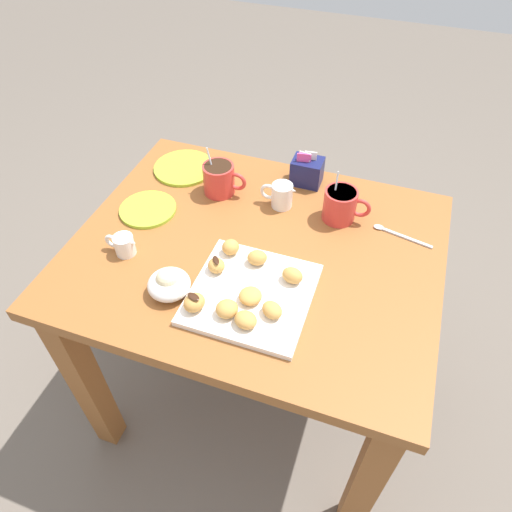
{
  "coord_description": "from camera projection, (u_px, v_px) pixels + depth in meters",
  "views": [
    {
      "loc": [
        0.29,
        -0.82,
        1.63
      ],
      "look_at": [
        0.02,
        -0.05,
        0.77
      ],
      "focal_mm": 32.82,
      "sensor_mm": 36.0,
      "label": 1
    }
  ],
  "objects": [
    {
      "name": "beignet_4",
      "position": [
        194.0,
        302.0,
        1.06
      ],
      "size": [
        0.06,
        0.06,
        0.04
      ],
      "primitive_type": "ellipsoid",
      "rotation": [
        0.0,
        0.0,
        2.81
      ],
      "color": "#D19347",
      "rests_on": "pastry_plate_square"
    },
    {
      "name": "pastry_plate_square",
      "position": [
        251.0,
        294.0,
        1.11
      ],
      "size": [
        0.28,
        0.28,
        0.02
      ],
      "primitive_type": "cube",
      "color": "white",
      "rests_on": "dining_table"
    },
    {
      "name": "ice_cream_bowl",
      "position": [
        169.0,
        283.0,
        1.1
      ],
      "size": [
        0.1,
        0.1,
        0.08
      ],
      "color": "white",
      "rests_on": "dining_table"
    },
    {
      "name": "loose_spoon_near_saucer",
      "position": [
        395.0,
        233.0,
        1.26
      ],
      "size": [
        0.16,
        0.05,
        0.01
      ],
      "color": "silver",
      "rests_on": "dining_table"
    },
    {
      "name": "sugar_caddy",
      "position": [
        307.0,
        171.0,
        1.4
      ],
      "size": [
        0.09,
        0.07,
        0.11
      ],
      "color": "#191E51",
      "rests_on": "dining_table"
    },
    {
      "name": "coffee_mug_red_left",
      "position": [
        219.0,
        178.0,
        1.36
      ],
      "size": [
        0.13,
        0.09,
        0.14
      ],
      "color": "red",
      "rests_on": "dining_table"
    },
    {
      "name": "beignet_0",
      "position": [
        250.0,
        296.0,
        1.08
      ],
      "size": [
        0.06,
        0.06,
        0.03
      ],
      "primitive_type": "ellipsoid",
      "rotation": [
        0.0,
        0.0,
        3.07
      ],
      "color": "#D19347",
      "rests_on": "pastry_plate_square"
    },
    {
      "name": "dining_table",
      "position": [
        255.0,
        284.0,
        1.34
      ],
      "size": [
        0.96,
        0.78,
        0.75
      ],
      "color": "#935628",
      "rests_on": "ground_plane"
    },
    {
      "name": "beignet_7",
      "position": [
        272.0,
        310.0,
        1.05
      ],
      "size": [
        0.07,
        0.06,
        0.03
      ],
      "primitive_type": "ellipsoid",
      "rotation": [
        0.0,
        0.0,
        5.69
      ],
      "color": "#D19347",
      "rests_on": "pastry_plate_square"
    },
    {
      "name": "chocolate_drizzle_8",
      "position": [
        216.0,
        260.0,
        1.13
      ],
      "size": [
        0.03,
        0.03,
        0.0
      ],
      "primitive_type": "ellipsoid",
      "rotation": [
        0.0,
        0.0,
        5.34
      ],
      "color": "#381E11",
      "rests_on": "beignet_8"
    },
    {
      "name": "beignet_8",
      "position": [
        216.0,
        265.0,
        1.14
      ],
      "size": [
        0.06,
        0.06,
        0.04
      ],
      "primitive_type": "ellipsoid",
      "rotation": [
        0.0,
        0.0,
        5.59
      ],
      "color": "#D19347",
      "rests_on": "pastry_plate_square"
    },
    {
      "name": "beignet_2",
      "position": [
        292.0,
        275.0,
        1.12
      ],
      "size": [
        0.06,
        0.05,
        0.04
      ],
      "primitive_type": "ellipsoid",
      "rotation": [
        0.0,
        0.0,
        4.52
      ],
      "color": "#D19347",
      "rests_on": "pastry_plate_square"
    },
    {
      "name": "chocolate_sauce_pitcher",
      "position": [
        124.0,
        244.0,
        1.2
      ],
      "size": [
        0.09,
        0.05,
        0.06
      ],
      "color": "white",
      "rests_on": "dining_table"
    },
    {
      "name": "beignet_1",
      "position": [
        246.0,
        320.0,
        1.03
      ],
      "size": [
        0.06,
        0.06,
        0.03
      ],
      "primitive_type": "ellipsoid",
      "rotation": [
        0.0,
        0.0,
        1.31
      ],
      "color": "#D19347",
      "rests_on": "pastry_plate_square"
    },
    {
      "name": "beignet_3",
      "position": [
        231.0,
        247.0,
        1.18
      ],
      "size": [
        0.06,
        0.06,
        0.04
      ],
      "primitive_type": "ellipsoid",
      "rotation": [
        0.0,
        0.0,
        5.7
      ],
      "color": "#D19347",
      "rests_on": "pastry_plate_square"
    },
    {
      "name": "chocolate_drizzle_4",
      "position": [
        193.0,
        297.0,
        1.04
      ],
      "size": [
        0.04,
        0.03,
        0.0
      ],
      "primitive_type": "ellipsoid",
      "rotation": [
        0.0,
        0.0,
        2.81
      ],
      "color": "#381E11",
      "rests_on": "beignet_4"
    },
    {
      "name": "beignet_5",
      "position": [
        257.0,
        258.0,
        1.16
      ],
      "size": [
        0.06,
        0.06,
        0.04
      ],
      "primitive_type": "ellipsoid",
      "rotation": [
        0.0,
        0.0,
        0.37
      ],
      "color": "#D19347",
      "rests_on": "pastry_plate_square"
    },
    {
      "name": "coffee_mug_red_right",
      "position": [
        341.0,
        204.0,
        1.28
      ],
      "size": [
        0.13,
        0.09,
        0.14
      ],
      "color": "red",
      "rests_on": "dining_table"
    },
    {
      "name": "cream_pitcher_white",
      "position": [
        281.0,
        194.0,
        1.32
      ],
      "size": [
        0.1,
        0.06,
        0.07
      ],
      "color": "white",
      "rests_on": "dining_table"
    },
    {
      "name": "saucer_lime_left",
      "position": [
        184.0,
        168.0,
        1.47
      ],
      "size": [
        0.19,
        0.19,
        0.01
      ],
      "primitive_type": "cylinder",
      "color": "#9EC633",
      "rests_on": "dining_table"
    },
    {
      "name": "ground_plane",
      "position": [
        256.0,
        388.0,
        1.77
      ],
      "size": [
        8.0,
        8.0,
        0.0
      ],
      "primitive_type": "plane",
      "color": "#665B51"
    },
    {
      "name": "saucer_lime_right",
      "position": [
        148.0,
        209.0,
        1.33
      ],
      "size": [
        0.16,
        0.16,
        0.01
      ],
      "primitive_type": "cylinder",
      "color": "#9EC633",
      "rests_on": "dining_table"
    },
    {
      "name": "beignet_6",
      "position": [
        227.0,
        309.0,
        1.05
      ],
      "size": [
        0.07,
        0.07,
        0.04
      ],
      "primitive_type": "ellipsoid",
      "rotation": [
        0.0,
        0.0,
        0.72
      ],
      "color": "#D19347",
      "rests_on": "pastry_plate_square"
    }
  ]
}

